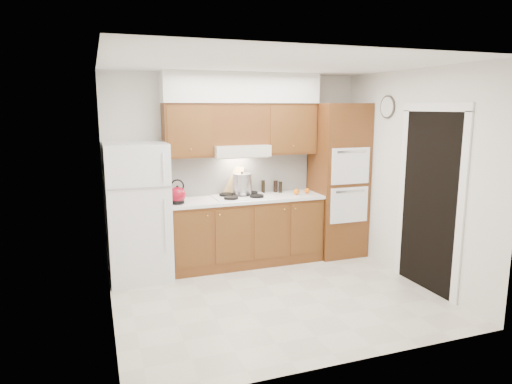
% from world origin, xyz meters
% --- Properties ---
extents(floor, '(3.60, 3.60, 0.00)m').
position_xyz_m(floor, '(0.00, 0.00, 0.00)').
color(floor, beige).
rests_on(floor, ground).
extents(ceiling, '(3.60, 3.60, 0.00)m').
position_xyz_m(ceiling, '(0.00, 0.00, 2.60)').
color(ceiling, white).
rests_on(ceiling, wall_back).
extents(wall_back, '(3.60, 0.02, 2.60)m').
position_xyz_m(wall_back, '(0.00, 1.50, 1.30)').
color(wall_back, silver).
rests_on(wall_back, floor).
extents(wall_left, '(0.02, 3.00, 2.60)m').
position_xyz_m(wall_left, '(-1.80, 0.00, 1.30)').
color(wall_left, silver).
rests_on(wall_left, floor).
extents(wall_right, '(0.02, 3.00, 2.60)m').
position_xyz_m(wall_right, '(1.80, 0.00, 1.30)').
color(wall_right, silver).
rests_on(wall_right, floor).
extents(fridge, '(0.75, 0.72, 1.72)m').
position_xyz_m(fridge, '(-1.41, 1.14, 0.86)').
color(fridge, white).
rests_on(fridge, floor).
extents(base_cabinets, '(2.11, 0.60, 0.90)m').
position_xyz_m(base_cabinets, '(0.02, 1.20, 0.45)').
color(base_cabinets, brown).
rests_on(base_cabinets, floor).
extents(countertop, '(2.13, 0.62, 0.04)m').
position_xyz_m(countertop, '(0.03, 1.19, 0.92)').
color(countertop, white).
rests_on(countertop, base_cabinets).
extents(backsplash, '(2.11, 0.03, 0.56)m').
position_xyz_m(backsplash, '(0.02, 1.49, 1.22)').
color(backsplash, white).
rests_on(backsplash, countertop).
extents(oven_cabinet, '(0.70, 0.65, 2.20)m').
position_xyz_m(oven_cabinet, '(1.44, 1.18, 1.10)').
color(oven_cabinet, brown).
rests_on(oven_cabinet, floor).
extents(upper_cab_left, '(0.63, 0.33, 0.70)m').
position_xyz_m(upper_cab_left, '(-0.71, 1.33, 1.85)').
color(upper_cab_left, brown).
rests_on(upper_cab_left, wall_back).
extents(upper_cab_right, '(0.73, 0.33, 0.70)m').
position_xyz_m(upper_cab_right, '(0.72, 1.33, 1.85)').
color(upper_cab_right, brown).
rests_on(upper_cab_right, wall_back).
extents(range_hood, '(0.75, 0.45, 0.15)m').
position_xyz_m(range_hood, '(-0.02, 1.27, 1.57)').
color(range_hood, silver).
rests_on(range_hood, wall_back).
extents(upper_cab_over_hood, '(0.75, 0.33, 0.55)m').
position_xyz_m(upper_cab_over_hood, '(-0.02, 1.33, 1.92)').
color(upper_cab_over_hood, brown).
rests_on(upper_cab_over_hood, range_hood).
extents(soffit, '(2.13, 0.36, 0.40)m').
position_xyz_m(soffit, '(0.03, 1.32, 2.40)').
color(soffit, silver).
rests_on(soffit, wall_back).
extents(cooktop, '(0.74, 0.50, 0.01)m').
position_xyz_m(cooktop, '(-0.02, 1.21, 0.95)').
color(cooktop, white).
rests_on(cooktop, countertop).
extents(doorway, '(0.02, 0.90, 2.10)m').
position_xyz_m(doorway, '(1.79, -0.35, 1.05)').
color(doorway, black).
rests_on(doorway, floor).
extents(wall_clock, '(0.02, 0.30, 0.30)m').
position_xyz_m(wall_clock, '(1.79, 0.55, 2.15)').
color(wall_clock, '#3F3833').
rests_on(wall_clock, wall_right).
extents(kettle, '(0.23, 0.23, 0.21)m').
position_xyz_m(kettle, '(-0.92, 1.07, 1.05)').
color(kettle, maroon).
rests_on(kettle, countertop).
extents(cutting_board, '(0.29, 0.20, 0.37)m').
position_xyz_m(cutting_board, '(-0.06, 1.45, 1.14)').
color(cutting_board, tan).
rests_on(cutting_board, countertop).
extents(stock_pot, '(0.30, 0.30, 0.27)m').
position_xyz_m(stock_pot, '(0.02, 1.30, 1.11)').
color(stock_pot, '#B9B9BE').
rests_on(stock_pot, cooktop).
extents(condiment_a, '(0.05, 0.05, 0.18)m').
position_xyz_m(condiment_a, '(0.36, 1.40, 1.03)').
color(condiment_a, black).
rests_on(condiment_a, countertop).
extents(condiment_b, '(0.06, 0.06, 0.16)m').
position_xyz_m(condiment_b, '(0.61, 1.34, 1.02)').
color(condiment_b, black).
rests_on(condiment_b, countertop).
extents(condiment_c, '(0.06, 0.06, 0.17)m').
position_xyz_m(condiment_c, '(0.56, 1.40, 1.02)').
color(condiment_c, black).
rests_on(condiment_c, countertop).
extents(orange_near, '(0.11, 0.11, 0.08)m').
position_xyz_m(orange_near, '(0.76, 1.12, 0.98)').
color(orange_near, orange).
rests_on(orange_near, countertop).
extents(orange_far, '(0.08, 0.08, 0.08)m').
position_xyz_m(orange_far, '(0.94, 1.16, 0.98)').
color(orange_far, orange).
rests_on(orange_far, countertop).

